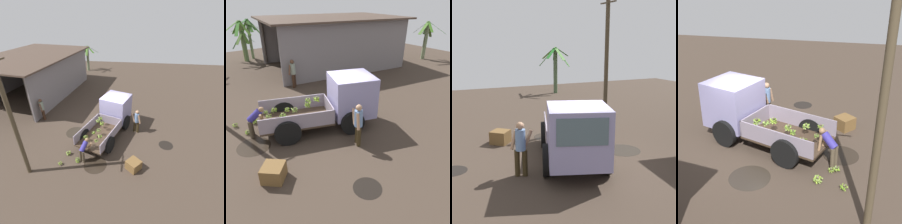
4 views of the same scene
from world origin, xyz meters
TOP-DOWN VIEW (x-y plane):
  - ground at (0.00, 0.00)m, footprint 36.00×36.00m
  - mud_patch_0 at (-3.46, 0.19)m, footprint 1.24×1.24m
  - mud_patch_1 at (-0.82, 2.08)m, footprint 1.29×1.29m
  - mud_patch_2 at (-1.38, -3.79)m, footprint 0.86×0.86m
  - cargo_truck at (0.23, -0.35)m, footprint 4.95×3.11m
  - warehouse_shed at (5.71, 7.65)m, footprint 11.34×8.46m
  - utility_pole at (-4.32, 3.43)m, footprint 1.25×0.19m
  - banana_palm_5 at (13.09, 4.61)m, footprint 2.36×2.34m
  - person_foreground_visitor at (-0.21, -1.94)m, footprint 0.45×0.68m
  - person_worker_loading at (-3.10, 0.85)m, footprint 0.70×0.71m
  - person_bystander_near_shed at (0.50, 4.96)m, footprint 0.62×0.51m
  - banana_bunch_on_ground_0 at (-3.23, 1.23)m, footprint 0.22×0.21m
  - banana_bunch_on_ground_1 at (-3.39, 1.17)m, footprint 0.25×0.24m
  - banana_bunch_on_ground_2 at (-2.89, 1.86)m, footprint 0.32×0.31m
  - banana_bunch_on_ground_3 at (-3.68, 2.03)m, footprint 0.25×0.25m
  - wooden_crate_0 at (-3.44, -1.84)m, footprint 0.90×0.90m

SIDE VIEW (x-z plane):
  - ground at x=0.00m, z-range 0.00..0.00m
  - mud_patch_0 at x=-3.46m, z-range 0.00..0.01m
  - mud_patch_1 at x=-0.82m, z-range 0.00..0.01m
  - mud_patch_2 at x=-1.38m, z-range 0.00..0.01m
  - banana_bunch_on_ground_0 at x=-3.23m, z-range 0.01..0.16m
  - banana_bunch_on_ground_1 at x=-3.39m, z-range 0.01..0.20m
  - banana_bunch_on_ground_3 at x=-3.68m, z-range 0.02..0.21m
  - banana_bunch_on_ground_2 at x=-2.89m, z-range 0.01..0.24m
  - wooden_crate_0 at x=-3.44m, z-range 0.00..0.51m
  - person_worker_loading at x=-3.10m, z-range 0.11..1.37m
  - person_foreground_visitor at x=-0.21m, z-range 0.09..1.75m
  - person_bystander_near_shed at x=0.50m, z-range 0.09..1.80m
  - cargo_truck at x=0.23m, z-range 0.07..2.23m
  - banana_palm_5 at x=13.09m, z-range 0.10..3.28m
  - warehouse_shed at x=5.71m, z-range 0.84..4.53m
  - utility_pole at x=-4.32m, z-range 0.07..6.11m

